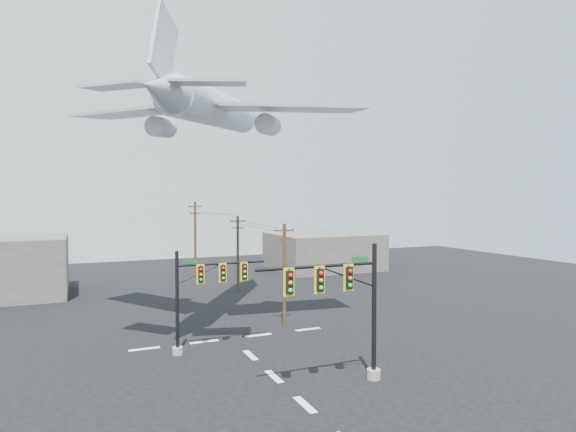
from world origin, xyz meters
name	(u,v)px	position (x,y,z in m)	size (l,w,h in m)	color
ground	(305,405)	(0.00, 0.00, 0.00)	(120.00, 120.00, 0.00)	black
lane_markings	(265,369)	(0.00, 5.33, 0.01)	(14.00, 21.20, 0.01)	white
signal_mast_near	(347,306)	(3.17, 1.43, 4.23)	(7.25, 0.82, 7.47)	gray
signal_mast_far	(200,295)	(-2.72, 9.94, 3.73)	(6.22, 0.73, 6.60)	gray
utility_pole_a	(284,273)	(4.70, 13.53, 4.18)	(1.60, 0.27, 7.99)	#4C3820
utility_pole_b	(238,252)	(5.84, 29.00, 4.22)	(1.61, 0.49, 8.06)	#4C3820
utility_pole_c	(195,237)	(3.92, 41.09, 5.02)	(1.86, 0.86, 9.59)	#4C3820
power_lines	(236,220)	(5.10, 27.35, 7.77)	(3.54, 27.56, 0.76)	black
airliner	(215,110)	(0.01, 16.39, 16.88)	(20.89, 22.99, 6.60)	#B1B7BE
building_right	(323,251)	(22.00, 40.00, 2.50)	(14.00, 12.00, 5.00)	#69655C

